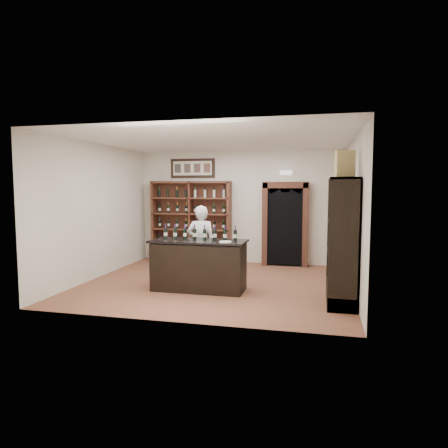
{
  "coord_description": "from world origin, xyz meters",
  "views": [
    {
      "loc": [
        2.08,
        -8.04,
        2.04
      ],
      "look_at": [
        0.1,
        0.3,
        1.24
      ],
      "focal_mm": 32.0,
      "sensor_mm": 36.0,
      "label": 1
    }
  ],
  "objects_px": {
    "tasting_counter": "(199,265)",
    "counter_bottle_0": "(166,233)",
    "wine_crate": "(345,164)",
    "wine_shelf": "(191,221)",
    "side_cabinet": "(344,261)",
    "shopkeeper": "(201,244)"
  },
  "relations": [
    {
      "from": "shopkeeper",
      "to": "counter_bottle_0",
      "type": "bearing_deg",
      "value": 38.62
    },
    {
      "from": "wine_shelf",
      "to": "shopkeeper",
      "type": "distance_m",
      "value": 2.45
    },
    {
      "from": "counter_bottle_0",
      "to": "side_cabinet",
      "type": "distance_m",
      "value": 3.48
    },
    {
      "from": "side_cabinet",
      "to": "counter_bottle_0",
      "type": "bearing_deg",
      "value": 173.84
    },
    {
      "from": "wine_shelf",
      "to": "tasting_counter",
      "type": "bearing_deg",
      "value": -69.44
    },
    {
      "from": "tasting_counter",
      "to": "wine_crate",
      "type": "distance_m",
      "value": 3.33
    },
    {
      "from": "tasting_counter",
      "to": "counter_bottle_0",
      "type": "relative_size",
      "value": 6.27
    },
    {
      "from": "tasting_counter",
      "to": "wine_crate",
      "type": "height_order",
      "value": "wine_crate"
    },
    {
      "from": "wine_shelf",
      "to": "shopkeeper",
      "type": "relative_size",
      "value": 1.33
    },
    {
      "from": "counter_bottle_0",
      "to": "wine_crate",
      "type": "relative_size",
      "value": 0.65
    },
    {
      "from": "wine_shelf",
      "to": "wine_crate",
      "type": "xyz_separation_m",
      "value": [
        3.8,
        -3.19,
        1.33
      ]
    },
    {
      "from": "wine_shelf",
      "to": "tasting_counter",
      "type": "relative_size",
      "value": 1.17
    },
    {
      "from": "tasting_counter",
      "to": "wine_crate",
      "type": "relative_size",
      "value": 4.07
    },
    {
      "from": "shopkeeper",
      "to": "wine_crate",
      "type": "xyz_separation_m",
      "value": [
        2.86,
        -0.94,
        1.61
      ]
    },
    {
      "from": "tasting_counter",
      "to": "wine_shelf",
      "type": "bearing_deg",
      "value": 110.56
    },
    {
      "from": "tasting_counter",
      "to": "counter_bottle_0",
      "type": "xyz_separation_m",
      "value": [
        -0.72,
        0.07,
        0.61
      ]
    },
    {
      "from": "wine_shelf",
      "to": "wine_crate",
      "type": "relative_size",
      "value": 4.76
    },
    {
      "from": "side_cabinet",
      "to": "wine_crate",
      "type": "relative_size",
      "value": 4.76
    },
    {
      "from": "shopkeeper",
      "to": "tasting_counter",
      "type": "bearing_deg",
      "value": 93.99
    },
    {
      "from": "side_cabinet",
      "to": "wine_crate",
      "type": "distance_m",
      "value": 1.68
    },
    {
      "from": "wine_shelf",
      "to": "wine_crate",
      "type": "bearing_deg",
      "value": -39.96
    },
    {
      "from": "tasting_counter",
      "to": "side_cabinet",
      "type": "xyz_separation_m",
      "value": [
        2.72,
        -0.3,
        0.26
      ]
    }
  ]
}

